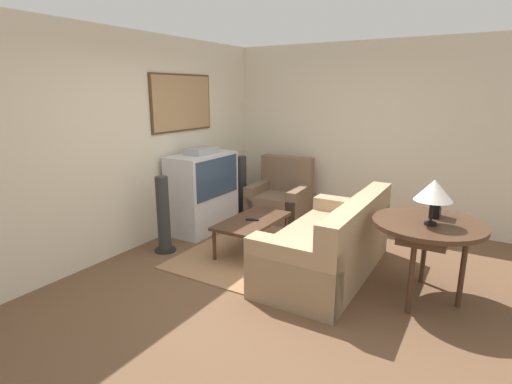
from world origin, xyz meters
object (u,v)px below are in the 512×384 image
object	(u,v)px
console_table	(428,229)
tv	(203,191)
table_lamp	(434,191)
couch	(330,246)
speaker_tower_left	(163,216)
armchair	(280,199)
speaker_tower_right	(242,187)
coffee_table	(252,223)
mantel_clock	(436,205)

from	to	relation	value
console_table	tv	bearing A→B (deg)	81.04
tv	table_lamp	size ratio (longest dim) A/B	2.84
couch	tv	bearing A→B (deg)	-102.16
tv	table_lamp	bearing A→B (deg)	-100.53
couch	speaker_tower_left	size ratio (longest dim) A/B	2.00
couch	table_lamp	world-z (taller)	table_lamp
couch	console_table	size ratio (longest dim) A/B	1.88
armchair	table_lamp	distance (m)	3.02
speaker_tower_right	tv	bearing A→B (deg)	174.77
speaker_tower_left	speaker_tower_right	bearing A→B (deg)	0.00
table_lamp	speaker_tower_left	xyz separation A→B (m)	(-0.32, 3.03, -0.66)
couch	console_table	bearing A→B (deg)	86.91
couch	speaker_tower_left	distance (m)	2.08
tv	couch	distance (m)	2.17
tv	console_table	size ratio (longest dim) A/B	1.17
coffee_table	speaker_tower_right	bearing A→B (deg)	37.84
table_lamp	speaker_tower_left	distance (m)	3.12
table_lamp	speaker_tower_right	size ratio (longest dim) A/B	0.44
armchair	mantel_clock	xyz separation A→B (m)	(-1.35, -2.40, 0.61)
coffee_table	speaker_tower_left	world-z (taller)	speaker_tower_left
tv	speaker_tower_right	size ratio (longest dim) A/B	1.25
coffee_table	table_lamp	bearing A→B (deg)	-96.77
table_lamp	speaker_tower_right	world-z (taller)	table_lamp
armchair	table_lamp	world-z (taller)	table_lamp
console_table	mantel_clock	distance (m)	0.28
coffee_table	mantel_clock	world-z (taller)	mantel_clock
tv	armchair	world-z (taller)	tv
mantel_clock	speaker_tower_right	size ratio (longest dim) A/B	0.25
console_table	speaker_tower_left	bearing A→B (deg)	97.82
armchair	table_lamp	bearing A→B (deg)	-38.40
armchair	speaker_tower_right	size ratio (longest dim) A/B	0.99
couch	mantel_clock	distance (m)	1.17
coffee_table	armchair	bearing A→B (deg)	13.23
table_lamp	mantel_clock	xyz separation A→B (m)	(0.29, -0.00, -0.20)
armchair	speaker_tower_left	bearing A→B (deg)	-111.75
couch	coffee_table	xyz separation A→B (m)	(0.11, 1.07, 0.06)
tv	mantel_clock	xyz separation A→B (m)	(-0.29, -3.11, 0.34)
couch	table_lamp	size ratio (longest dim) A/B	4.55
mantel_clock	speaker_tower_left	distance (m)	3.13
tv	couch	xyz separation A→B (m)	(-0.44, -2.11, -0.25)
armchair	console_table	size ratio (longest dim) A/B	0.93
couch	table_lamp	distance (m)	1.29
mantel_clock	speaker_tower_right	world-z (taller)	mantel_clock
table_lamp	coffee_table	bearing A→B (deg)	83.23
console_table	mantel_clock	bearing A→B (deg)	-6.22
table_lamp	mantel_clock	size ratio (longest dim) A/B	1.78
armchair	speaker_tower_right	distance (m)	0.67
mantel_clock	coffee_table	bearing A→B (deg)	91.25
tv	couch	bearing A→B (deg)	-101.80
tv	armchair	size ratio (longest dim) A/B	1.26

